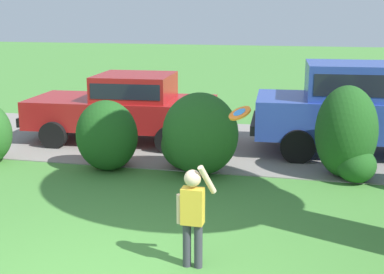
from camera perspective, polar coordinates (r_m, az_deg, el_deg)
driveway_strip at (r=12.10m, az=1.91°, el=-0.70°), size 28.00×4.40×0.02m
shrub_centre_left at (r=10.17m, az=-9.03°, el=-0.07°), size 1.19×1.07×1.35m
shrub_centre at (r=9.84m, az=0.50°, el=-0.05°), size 1.51×1.37×1.54m
shrub_centre_right at (r=9.93m, az=16.36°, el=0.12°), size 1.11×1.26×1.69m
parked_sedan at (r=12.31m, az=-7.09°, el=3.44°), size 4.49×2.28×1.56m
parked_suv at (r=11.63m, az=18.20°, el=3.41°), size 4.80×2.31×1.92m
child_thrower at (r=6.24m, az=0.08°, el=-7.88°), size 0.46×0.26×1.29m
frisbee at (r=6.32m, az=5.16°, el=2.57°), size 0.30×0.28×0.20m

